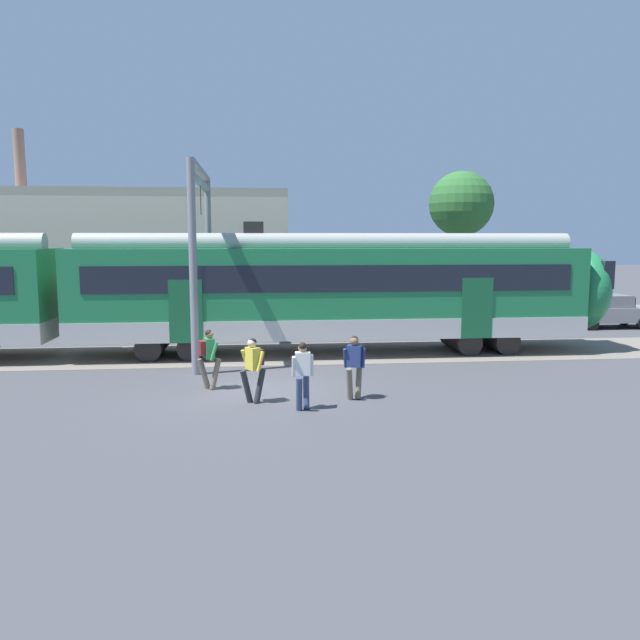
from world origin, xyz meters
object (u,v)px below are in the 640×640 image
pedestrian_yellow (254,364)px  pedestrian_navy (354,362)px  commuter_train (86,293)px  parked_car_grey (608,311)px  pedestrian_white (303,371)px  pedestrian_green (208,354)px

pedestrian_yellow → pedestrian_navy: 2.58m
commuter_train → parked_car_grey: 22.92m
pedestrian_white → commuter_train: bearing=132.8°
commuter_train → pedestrian_yellow: size_ratio=22.83×
pedestrian_green → pedestrian_white: same height
pedestrian_white → parked_car_grey: size_ratio=0.42×
pedestrian_white → pedestrian_navy: 1.65m
commuter_train → pedestrian_green: 7.01m
commuter_train → pedestrian_white: 10.35m
parked_car_grey → commuter_train: bearing=-166.8°
pedestrian_navy → parked_car_grey: 18.27m
pedestrian_yellow → parked_car_grey: 20.35m
commuter_train → pedestrian_navy: commuter_train is taller
commuter_train → parked_car_grey: (22.27, 5.21, -1.47)m
pedestrian_green → pedestrian_white: size_ratio=1.00×
pedestrian_green → parked_car_grey: (17.72, 10.38, -0.21)m
commuter_train → pedestrian_white: (6.98, -7.53, -1.29)m
pedestrian_green → parked_car_grey: pedestrian_green is taller
pedestrian_green → pedestrian_navy: bearing=-21.2°
commuter_train → pedestrian_navy: bearing=-38.4°
pedestrian_green → pedestrian_white: 3.38m
pedestrian_yellow → parked_car_grey: size_ratio=0.42×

